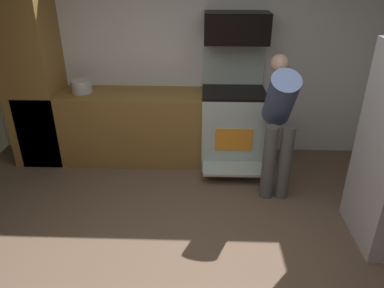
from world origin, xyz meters
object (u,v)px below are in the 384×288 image
at_px(oven_range, 232,124).
at_px(stock_pot, 81,86).
at_px(microwave, 237,28).
at_px(person_cook, 279,118).

distance_m(oven_range, stock_pot, 1.92).
relative_size(microwave, person_cook, 0.50).
height_order(microwave, stock_pot, microwave).
distance_m(oven_range, person_cook, 0.89).
bearing_deg(oven_range, microwave, 90.00).
xyz_separation_m(microwave, stock_pot, (-1.86, -0.08, -0.69)).
bearing_deg(stock_pot, oven_range, -0.41).
distance_m(person_cook, stock_pot, 2.40).
xyz_separation_m(oven_range, stock_pot, (-1.86, 0.01, 0.47)).
distance_m(oven_range, microwave, 1.16).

